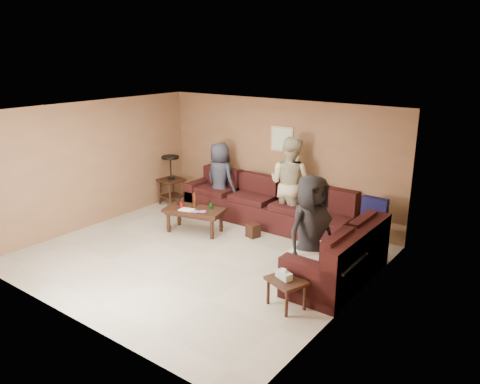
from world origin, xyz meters
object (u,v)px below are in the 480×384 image
(end_table_left, at_px, (171,179))
(person_left, at_px, (220,178))
(sectional_sofa, at_px, (285,223))
(coffee_table, at_px, (194,212))
(waste_bin, at_px, (253,230))
(person_middle, at_px, (290,183))
(side_table_right, at_px, (286,283))
(person_right, at_px, (311,231))

(end_table_left, xyz_separation_m, person_left, (1.26, 0.23, 0.18))
(sectional_sofa, xyz_separation_m, person_left, (-1.96, 0.49, 0.45))
(coffee_table, relative_size, waste_bin, 4.87)
(sectional_sofa, xyz_separation_m, person_middle, (-0.26, 0.57, 0.60))
(person_left, relative_size, person_middle, 0.84)
(coffee_table, bearing_deg, end_table_left, 148.44)
(coffee_table, height_order, person_middle, person_middle)
(side_table_right, distance_m, person_right, 0.93)
(end_table_left, bearing_deg, person_middle, 5.97)
(person_left, bearing_deg, end_table_left, 18.24)
(waste_bin, bearing_deg, person_right, -30.41)
(person_middle, bearing_deg, coffee_table, 45.06)
(person_middle, bearing_deg, end_table_left, 8.20)
(waste_bin, xyz_separation_m, person_middle, (0.30, 0.81, 0.80))
(person_right, bearing_deg, sectional_sofa, 61.02)
(coffee_table, xyz_separation_m, person_left, (-0.32, 1.20, 0.37))
(end_table_left, xyz_separation_m, person_middle, (2.96, 0.31, 0.33))
(end_table_left, bearing_deg, sectional_sofa, -4.57)
(sectional_sofa, height_order, person_left, person_left)
(side_table_right, distance_m, person_left, 4.14)
(person_middle, bearing_deg, person_left, 4.87)
(person_left, bearing_deg, sectional_sofa, 173.85)
(sectional_sofa, distance_m, person_right, 1.84)
(sectional_sofa, bearing_deg, person_middle, 114.69)
(sectional_sofa, bearing_deg, waste_bin, -156.26)
(end_table_left, bearing_deg, coffee_table, -31.56)
(waste_bin, bearing_deg, coffee_table, -156.65)
(sectional_sofa, distance_m, person_middle, 0.87)
(person_middle, bearing_deg, person_right, 130.52)
(end_table_left, xyz_separation_m, person_right, (4.42, -1.54, 0.27))
(waste_bin, distance_m, person_middle, 1.18)
(end_table_left, bearing_deg, person_right, -19.22)
(coffee_table, bearing_deg, person_left, 105.08)
(coffee_table, distance_m, side_table_right, 3.20)
(waste_bin, bearing_deg, end_table_left, 169.23)
(end_table_left, distance_m, person_middle, 2.99)
(end_table_left, relative_size, person_middle, 0.61)
(coffee_table, distance_m, waste_bin, 1.20)
(side_table_right, xyz_separation_m, person_right, (-0.07, 0.78, 0.49))
(end_table_left, relative_size, side_table_right, 1.83)
(waste_bin, height_order, person_middle, person_middle)
(person_left, relative_size, person_right, 0.90)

